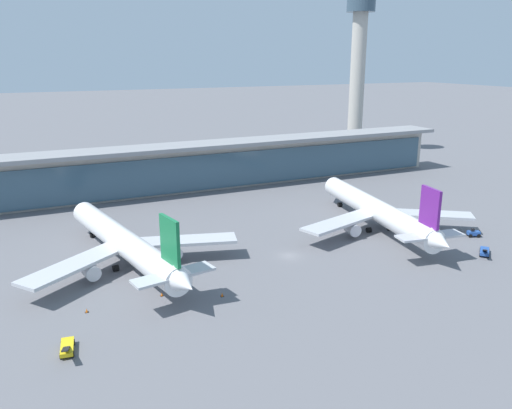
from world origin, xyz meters
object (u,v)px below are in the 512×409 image
object	(u,v)px
service_truck_mid_apron_blue	(473,233)
safety_cone_charlie	(222,295)
control_tower	(358,62)
airliner_centre_stand	(377,210)
airliner_left_stand	(125,243)
safety_cone_alpha	(162,294)
safety_cone_bravo	(87,311)
service_truck_near_nose_blue	(485,251)
service_truck_under_wing_yellow	(67,347)

from	to	relation	value
service_truck_mid_apron_blue	safety_cone_charlie	bearing A→B (deg)	-176.51
control_tower	airliner_centre_stand	bearing A→B (deg)	-122.75
airliner_left_stand	service_truck_mid_apron_blue	world-z (taller)	airliner_left_stand
airliner_left_stand	service_truck_mid_apron_blue	xyz separation A→B (m)	(78.66, -17.66, -4.08)
airliner_left_stand	safety_cone_alpha	world-z (taller)	airliner_left_stand
service_truck_mid_apron_blue	safety_cone_bravo	size ratio (longest dim) A/B	4.74
service_truck_near_nose_blue	safety_cone_bravo	bearing A→B (deg)	173.19
control_tower	safety_cone_charlie	xyz separation A→B (m)	(-107.98, -110.69, -38.91)
service_truck_near_nose_blue	safety_cone_charlie	bearing A→B (deg)	174.58
airliner_left_stand	control_tower	distance (m)	153.65
safety_cone_charlie	control_tower	bearing A→B (deg)	45.71
airliner_centre_stand	safety_cone_alpha	world-z (taller)	airliner_centre_stand
safety_cone_alpha	safety_cone_charlie	xyz separation A→B (m)	(9.74, -4.81, 0.00)
airliner_centre_stand	service_truck_near_nose_blue	distance (m)	26.39
service_truck_mid_apron_blue	control_tower	bearing A→B (deg)	68.59
service_truck_mid_apron_blue	safety_cone_alpha	size ratio (longest dim) A/B	4.74
safety_cone_alpha	airliner_centre_stand	bearing A→B (deg)	13.02
airliner_left_stand	safety_cone_alpha	distance (m)	17.73
service_truck_mid_apron_blue	safety_cone_bravo	xyz separation A→B (m)	(-89.02, 0.13, -0.56)
airliner_left_stand	service_truck_near_nose_blue	world-z (taller)	airliner_left_stand
airliner_centre_stand	service_truck_near_nose_blue	bearing A→B (deg)	-66.42
safety_cone_bravo	airliner_centre_stand	bearing A→B (deg)	11.18
service_truck_under_wing_yellow	safety_cone_charlie	world-z (taller)	service_truck_under_wing_yellow
airliner_left_stand	service_truck_mid_apron_blue	bearing A→B (deg)	-12.65
airliner_centre_stand	service_truck_mid_apron_blue	bearing A→B (deg)	-38.95
safety_cone_alpha	service_truck_mid_apron_blue	bearing A→B (deg)	-0.58
service_truck_near_nose_blue	safety_cone_bravo	size ratio (longest dim) A/B	8.62
airliner_left_stand	safety_cone_alpha	bearing A→B (deg)	-80.75
airliner_centre_stand	safety_cone_charlie	world-z (taller)	airliner_centre_stand
service_truck_near_nose_blue	service_truck_under_wing_yellow	bearing A→B (deg)	-178.86
service_truck_under_wing_yellow	control_tower	size ratio (longest dim) A/B	0.10
service_truck_near_nose_blue	safety_cone_alpha	distance (m)	69.50
airliner_centre_stand	service_truck_mid_apron_blue	size ratio (longest dim) A/B	17.77
service_truck_mid_apron_blue	safety_cone_alpha	distance (m)	75.92
service_truck_mid_apron_blue	airliner_centre_stand	bearing A→B (deg)	141.05
control_tower	safety_cone_charlie	distance (m)	159.46
airliner_left_stand	safety_cone_bravo	xyz separation A→B (m)	(-10.36, -17.53, -4.64)
service_truck_under_wing_yellow	service_truck_near_nose_blue	bearing A→B (deg)	1.14
airliner_left_stand	airliner_centre_stand	xyz separation A→B (m)	(61.04, -3.41, 0.00)
service_truck_near_nose_blue	safety_cone_alpha	size ratio (longest dim) A/B	8.62
service_truck_under_wing_yellow	safety_cone_alpha	xyz separation A→B (m)	(17.39, 12.12, -0.49)
airliner_centre_stand	service_truck_near_nose_blue	world-z (taller)	airliner_centre_stand
airliner_centre_stand	safety_cone_alpha	size ratio (longest dim) A/B	84.18
safety_cone_charlie	service_truck_mid_apron_blue	bearing A→B (deg)	3.49
airliner_left_stand	control_tower	world-z (taller)	control_tower
airliner_left_stand	service_truck_near_nose_blue	size ratio (longest dim) A/B	9.75
service_truck_under_wing_yellow	safety_cone_charlie	size ratio (longest dim) A/B	9.90
safety_cone_bravo	service_truck_under_wing_yellow	bearing A→B (deg)	-110.46
airliner_left_stand	safety_cone_bravo	bearing A→B (deg)	-120.58
service_truck_under_wing_yellow	airliner_left_stand	bearing A→B (deg)	63.22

